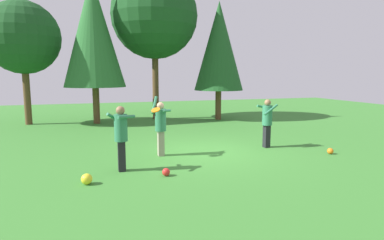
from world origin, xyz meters
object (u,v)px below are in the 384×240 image
Objects in this scene: ball_orange at (330,151)px; tree_left at (93,32)px; person_bystander at (267,119)px; tree_far_left at (23,38)px; ball_red at (166,172)px; tree_right at (219,47)px; person_thrower at (161,124)px; person_catcher at (121,133)px; tree_center at (154,16)px; frisbee at (156,110)px; ball_yellow at (87,179)px.

tree_left is at bearing 127.69° from ball_orange.
person_bystander is 10.06m from tree_left.
tree_far_left reaches higher than ball_orange.
ball_red is 12.16m from tree_far_left.
tree_left is 1.21× the size of tree_far_left.
ball_red is 0.03× the size of tree_right.
person_catcher is at bearing -11.26° from person_thrower.
ball_red is at bearing 25.98° from person_thrower.
tree_center reaches higher than ball_red.
frisbee is at bearing 0.00° from person_thrower.
ball_yellow is (-1.90, -0.07, 0.03)m from ball_red.
tree_center reaches higher than tree_far_left.
ball_yellow is at bearing -174.66° from ball_orange.
person_catcher is 0.21× the size of tree_center.
person_catcher reaches higher than ball_red.
ball_yellow is 11.60m from tree_far_left.
frisbee is 9.85m from tree_center.
tree_far_left is (-2.90, 10.42, 4.18)m from ball_yellow.
ball_orange is (1.45, -1.47, -0.90)m from person_bystander.
frisbee is (-0.21, -0.30, 0.48)m from person_thrower.
person_thrower is 1.08× the size of person_catcher.
tree_right is at bearing -21.48° from tree_center.
tree_right is at bearing 12.39° from person_catcher.
person_thrower is at bearing 55.54° from frisbee.
tree_far_left is at bearing 173.24° from tree_right.
person_catcher is 0.23× the size of tree_left.
ball_orange is at bearing -52.31° from tree_left.
ball_yellow is (-2.20, -2.13, -0.88)m from person_thrower.
tree_far_left reaches higher than person_bystander.
tree_left is (-0.46, 8.91, 3.59)m from person_catcher.
person_bystander is at bearing -26.90° from person_catcher.
ball_orange is 0.97× the size of ball_red.
person_bystander is (5.08, 1.33, -0.03)m from person_catcher.
person_bystander is 0.27× the size of tree_far_left.
person_thrower reaches higher than ball_orange.
person_bystander is 4.01m from frisbee.
person_catcher reaches higher than person_bystander.
tree_far_left is (-8.86, 8.26, 3.31)m from person_bystander.
tree_right is at bearing -6.76° from tree_far_left.
tree_left is at bearing -132.40° from person_thrower.
ball_yellow is (-0.88, -0.84, -0.90)m from person_catcher.
ball_yellow is 10.73m from tree_left.
ball_orange is at bearing 109.09° from person_thrower.
frisbee is at bearing -101.05° from tree_center.
ball_yellow reaches higher than ball_red.
tree_right is (1.05, 7.09, 3.04)m from person_bystander.
person_bystander is 6.40m from ball_yellow.
tree_right is at bearing 92.73° from ball_orange.
frisbee reaches higher than ball_yellow.
person_thrower is 5.02× the size of frisbee.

